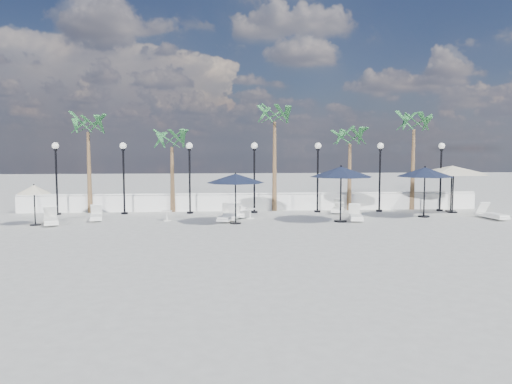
{
  "coord_description": "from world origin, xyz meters",
  "views": [
    {
      "loc": [
        -2.01,
        -20.55,
        3.52
      ],
      "look_at": [
        -0.23,
        2.43,
        1.5
      ],
      "focal_mm": 35.0,
      "sensor_mm": 36.0,
      "label": 1
    }
  ],
  "objects": [
    {
      "name": "palm_1",
      "position": [
        -4.5,
        7.3,
        3.75
      ],
      "size": [
        2.6,
        2.6,
        4.7
      ],
      "color": "brown",
      "rests_on": "ground"
    },
    {
      "name": "lounger_6",
      "position": [
        4.56,
        6.11,
        0.22
      ],
      "size": [
        1.12,
        1.83,
        0.65
      ],
      "rotation": [
        0.0,
        0.0,
        -0.35
      ],
      "color": "white",
      "rests_on": "ground"
    },
    {
      "name": "lamppost_1",
      "position": [
        -7.0,
        6.5,
        2.49
      ],
      "size": [
        0.36,
        0.36,
        3.84
      ],
      "color": "black",
      "rests_on": "ground"
    },
    {
      "name": "lamppost_3",
      "position": [
        0.0,
        6.5,
        2.49
      ],
      "size": [
        0.36,
        0.36,
        3.84
      ],
      "color": "black",
      "rests_on": "ground"
    },
    {
      "name": "parasol_navy_mid",
      "position": [
        3.87,
        2.8,
        2.39
      ],
      "size": [
        3.04,
        3.04,
        2.72
      ],
      "color": "black",
      "rests_on": "ground"
    },
    {
      "name": "parasol_navy_right",
      "position": [
        8.57,
        4.14,
        2.3
      ],
      "size": [
        2.92,
        2.92,
        2.62
      ],
      "color": "black",
      "rests_on": "ground"
    },
    {
      "name": "side_table_0",
      "position": [
        -4.47,
        3.83,
        0.29
      ],
      "size": [
        0.5,
        0.5,
        0.49
      ],
      "color": "white",
      "rests_on": "ground"
    },
    {
      "name": "palm_3",
      "position": [
        5.5,
        7.3,
        3.95
      ],
      "size": [
        2.6,
        2.6,
        4.9
      ],
      "color": "brown",
      "rests_on": "ground"
    },
    {
      "name": "side_table_2",
      "position": [
        4.65,
        6.2,
        0.34
      ],
      "size": [
        0.57,
        0.57,
        0.56
      ],
      "color": "white",
      "rests_on": "ground"
    },
    {
      "name": "lounger_4",
      "position": [
        4.71,
        3.14,
        0.23
      ],
      "size": [
        0.92,
        1.92,
        0.69
      ],
      "rotation": [
        0.0,
        0.0,
        -0.18
      ],
      "color": "white",
      "rests_on": "ground"
    },
    {
      "name": "parasol_cream_sq_a",
      "position": [
        10.86,
        5.73,
        2.45
      ],
      "size": [
        5.39,
        5.39,
        2.65
      ],
      "color": "black",
      "rests_on": "ground"
    },
    {
      "name": "lounger_5",
      "position": [
        -1.47,
        3.85,
        0.24
      ],
      "size": [
        0.64,
        1.92,
        0.72
      ],
      "rotation": [
        0.0,
        0.0,
        0.01
      ],
      "color": "white",
      "rests_on": "ground"
    },
    {
      "name": "palm_4",
      "position": [
        9.2,
        7.3,
        4.73
      ],
      "size": [
        2.6,
        2.6,
        5.7
      ],
      "color": "brown",
      "rests_on": "ground"
    },
    {
      "name": "palm_2",
      "position": [
        1.2,
        7.3,
        5.12
      ],
      "size": [
        2.6,
        2.6,
        6.1
      ],
      "color": "brown",
      "rests_on": "ground"
    },
    {
      "name": "parasol_navy_left",
      "position": [
        -1.17,
        2.61,
        2.12
      ],
      "size": [
        2.73,
        2.73,
        2.41
      ],
      "color": "black",
      "rests_on": "ground"
    },
    {
      "name": "lounger_2",
      "position": [
        -1.46,
        3.44,
        0.23
      ],
      "size": [
        1.23,
        1.93,
        0.69
      ],
      "rotation": [
        0.0,
        0.0,
        -0.38
      ],
      "color": "white",
      "rests_on": "ground"
    },
    {
      "name": "lamppost_4",
      "position": [
        3.5,
        6.5,
        2.49
      ],
      "size": [
        0.36,
        0.36,
        3.84
      ],
      "color": "black",
      "rests_on": "ground"
    },
    {
      "name": "lounger_0",
      "position": [
        -9.69,
        2.92,
        0.24
      ],
      "size": [
        1.2,
        2.0,
        0.71
      ],
      "rotation": [
        0.0,
        0.0,
        0.34
      ],
      "color": "white",
      "rests_on": "ground"
    },
    {
      "name": "ground",
      "position": [
        0.0,
        0.0,
        0.0
      ],
      "size": [
        100.0,
        100.0,
        0.0
      ],
      "primitive_type": "plane",
      "color": "#999894",
      "rests_on": "ground"
    },
    {
      "name": "side_table_1",
      "position": [
        -0.37,
        4.29,
        0.31
      ],
      "size": [
        0.52,
        0.52,
        0.51
      ],
      "color": "white",
      "rests_on": "ground"
    },
    {
      "name": "lamppost_0",
      "position": [
        -10.5,
        6.5,
        2.49
      ],
      "size": [
        0.36,
        0.36,
        3.84
      ],
      "color": "black",
      "rests_on": "ground"
    },
    {
      "name": "lamppost_6",
      "position": [
        10.5,
        6.5,
        2.49
      ],
      "size": [
        0.36,
        0.36,
        3.84
      ],
      "color": "black",
      "rests_on": "ground"
    },
    {
      "name": "lamppost_5",
      "position": [
        7.0,
        6.5,
        2.49
      ],
      "size": [
        0.36,
        0.36,
        3.84
      ],
      "color": "black",
      "rests_on": "ground"
    },
    {
      "name": "parasol_cream_sq_b",
      "position": [
        11.0,
        6.2,
        2.54
      ],
      "size": [
        5.49,
        5.49,
        2.75
      ],
      "color": "black",
      "rests_on": "ground"
    },
    {
      "name": "balustrade",
      "position": [
        0.0,
        7.5,
        0.47
      ],
      "size": [
        26.0,
        0.3,
        1.01
      ],
      "color": "white",
      "rests_on": "ground"
    },
    {
      "name": "palm_0",
      "position": [
        -9.0,
        7.3,
        4.53
      ],
      "size": [
        2.6,
        2.6,
        5.5
      ],
      "color": "brown",
      "rests_on": "ground"
    },
    {
      "name": "lamppost_2",
      "position": [
        -3.5,
        6.5,
        2.49
      ],
      "size": [
        0.36,
        0.36,
        3.84
      ],
      "color": "black",
      "rests_on": "ground"
    },
    {
      "name": "lounger_3",
      "position": [
        -1.0,
        4.85,
        0.21
      ],
      "size": [
        0.69,
        1.73,
        0.63
      ],
      "rotation": [
        0.0,
        0.0,
        0.09
      ],
      "color": "white",
      "rests_on": "ground"
    },
    {
      "name": "lounger_7",
      "position": [
        11.66,
        3.12,
        0.23
      ],
      "size": [
        0.88,
        1.94,
        0.7
      ],
      "rotation": [
        0.0,
        0.0,
        0.15
      ],
      "color": "white",
      "rests_on": "ground"
    },
    {
      "name": "lounger_1",
      "position": [
        -7.94,
        4.16,
        0.22
      ],
      "size": [
        0.9,
        1.8,
        0.65
      ],
      "rotation": [
        0.0,
        0.0,
        0.21
      ],
      "color": "white",
      "rests_on": "ground"
    },
    {
      "name": "parasol_cream_small",
      "position": [
        -10.36,
        2.81,
        1.63
      ],
      "size": [
        1.55,
        1.55,
        1.9
      ],
      "color": "black",
      "rests_on": "ground"
    }
  ]
}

